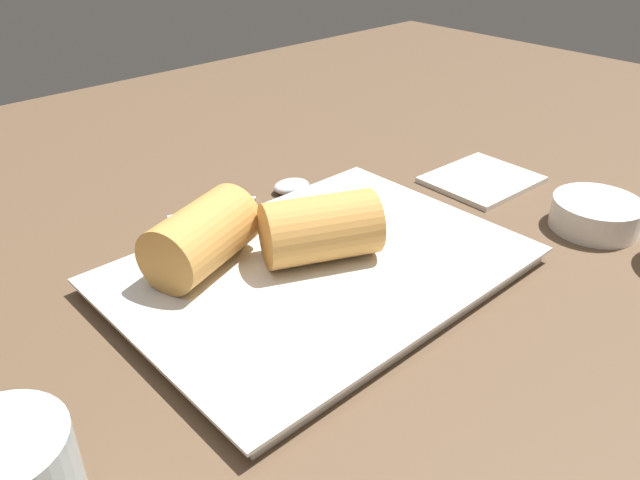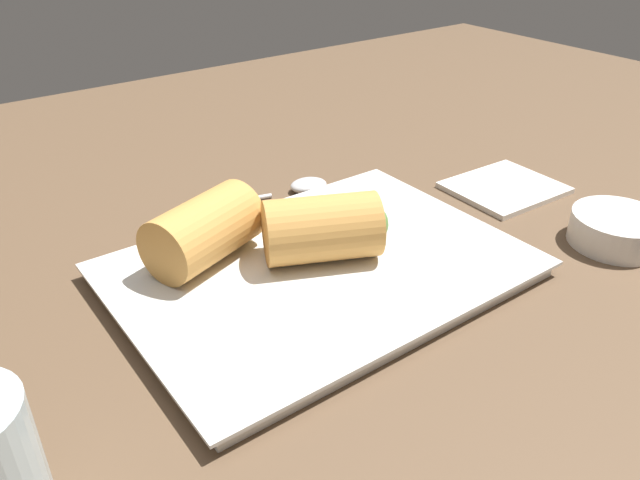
# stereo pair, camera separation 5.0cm
# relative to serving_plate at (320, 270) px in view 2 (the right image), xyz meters

# --- Properties ---
(table_surface) EXTENTS (1.80, 1.40, 0.02)m
(table_surface) POSITION_rel_serving_plate_xyz_m (-0.03, 0.02, -0.02)
(table_surface) COLOR brown
(table_surface) RESTS_ON ground
(serving_plate) EXTENTS (0.34, 0.25, 0.01)m
(serving_plate) POSITION_rel_serving_plate_xyz_m (0.00, 0.00, 0.00)
(serving_plate) COLOR silver
(serving_plate) RESTS_ON table_surface
(roll_front_left) EXTENTS (0.11, 0.09, 0.06)m
(roll_front_left) POSITION_rel_serving_plate_xyz_m (-0.01, -0.00, 0.04)
(roll_front_left) COLOR #D19347
(roll_front_left) RESTS_ON serving_plate
(roll_front_right) EXTENTS (0.11, 0.09, 0.06)m
(roll_front_right) POSITION_rel_serving_plate_xyz_m (0.07, -0.07, 0.04)
(roll_front_right) COLOR #D19347
(roll_front_right) RESTS_ON serving_plate
(dipping_bowl_near) EXTENTS (0.09, 0.09, 0.03)m
(dipping_bowl_near) POSITION_rel_serving_plate_xyz_m (-0.26, 0.12, 0.01)
(dipping_bowl_near) COLOR white
(dipping_bowl_near) RESTS_ON table_surface
(spoon) EXTENTS (0.16, 0.06, 0.01)m
(spoon) POSITION_rel_serving_plate_xyz_m (-0.08, -0.15, -0.00)
(spoon) COLOR silver
(spoon) RESTS_ON table_surface
(napkin) EXTENTS (0.12, 0.10, 0.01)m
(napkin) POSITION_rel_serving_plate_xyz_m (-0.27, -0.02, -0.00)
(napkin) COLOR silver
(napkin) RESTS_ON table_surface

